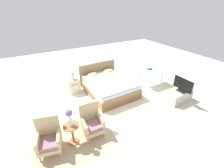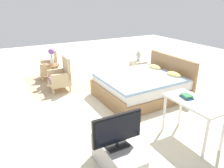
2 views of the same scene
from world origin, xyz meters
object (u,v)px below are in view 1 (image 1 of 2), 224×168
object	(u,v)px
book_stack	(150,69)
nightstand	(74,85)
armchair_by_window_left	(49,138)
tv_stand	(180,96)
armchair_by_window_right	(92,122)
table_lamp	(72,74)
bed	(108,85)
vanity_desk	(152,71)
tv_flatscreen	(183,85)
flower_vase	(69,116)
side_table	(72,132)

from	to	relation	value
book_stack	nightstand	bearing A→B (deg)	160.04
armchair_by_window_left	tv_stand	size ratio (longest dim) A/B	0.96
armchair_by_window_right	book_stack	size ratio (longest dim) A/B	4.04
table_lamp	nightstand	bearing A→B (deg)	-90.00
bed	vanity_desk	world-z (taller)	bed
book_stack	tv_flatscreen	bearing A→B (deg)	-82.33
tv_flatscreen	bed	bearing A→B (deg)	136.26
nightstand	book_stack	xyz separation A→B (m)	(2.98, -1.08, 0.50)
tv_stand	vanity_desk	distance (m)	1.59
tv_flatscreen	tv_stand	bearing A→B (deg)	179.78
tv_stand	table_lamp	bearing A→B (deg)	140.85
table_lamp	armchair_by_window_left	bearing A→B (deg)	-118.95
book_stack	armchair_by_window_right	bearing A→B (deg)	-157.62
armchair_by_window_right	table_lamp	world-z (taller)	armchair_by_window_right
armchair_by_window_right	flower_vase	size ratio (longest dim) A/B	1.93
side_table	flower_vase	size ratio (longest dim) A/B	1.24
tv_stand	book_stack	bearing A→B (deg)	97.59
side_table	vanity_desk	size ratio (longest dim) A/B	0.57
table_lamp	tv_stand	size ratio (longest dim) A/B	0.34
side_table	tv_stand	bearing A→B (deg)	-1.71
side_table	flower_vase	distance (m)	0.51
armchair_by_window_right	nightstand	bearing A→B (deg)	84.69
bed	tv_flatscreen	size ratio (longest dim) A/B	2.84
armchair_by_window_left	book_stack	size ratio (longest dim) A/B	4.04
book_stack	bed	bearing A→B (deg)	167.86
tv_stand	side_table	bearing A→B (deg)	178.29
side_table	vanity_desk	bearing A→B (deg)	19.72
bed	nightstand	bearing A→B (deg)	149.91
flower_vase	nightstand	xyz separation A→B (m)	(0.79, 2.47, -0.60)
side_table	tv_flatscreen	world-z (taller)	tv_flatscreen
nightstand	table_lamp	world-z (taller)	table_lamp
armchair_by_window_right	tv_stand	size ratio (longest dim) A/B	0.96
bed	armchair_by_window_left	xyz separation A→B (m)	(-2.54, -1.70, 0.08)
table_lamp	tv_stand	world-z (taller)	table_lamp
side_table	nightstand	size ratio (longest dim) A/B	1.02
flower_vase	table_lamp	bearing A→B (deg)	72.37
side_table	table_lamp	world-z (taller)	table_lamp
armchair_by_window_right	flower_vase	world-z (taller)	flower_vase
armchair_by_window_left	tv_flatscreen	size ratio (longest dim) A/B	1.24
book_stack	side_table	bearing A→B (deg)	-159.77
vanity_desk	armchair_by_window_left	bearing A→B (deg)	-163.30
nightstand	table_lamp	xyz separation A→B (m)	(0.00, 0.00, 0.50)
tv_flatscreen	armchair_by_window_left	bearing A→B (deg)	177.65
armchair_by_window_right	nightstand	xyz separation A→B (m)	(0.22, 2.40, -0.09)
bed	flower_vase	distance (m)	2.73
armchair_by_window_left	tv_stand	bearing A→B (deg)	-2.35
bed	flower_vase	world-z (taller)	flower_vase
tv_stand	bed	bearing A→B (deg)	136.23
flower_vase	book_stack	world-z (taller)	flower_vase
armchair_by_window_left	tv_stand	distance (m)	4.52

